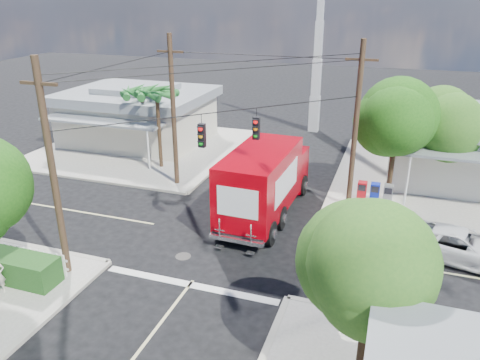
% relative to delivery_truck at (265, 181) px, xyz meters
% --- Properties ---
extents(ground, '(120.00, 120.00, 0.00)m').
position_rel_delivery_truck_xyz_m(ground, '(-1.06, -2.92, -1.93)').
color(ground, black).
rests_on(ground, ground).
extents(sidewalk_ne, '(14.12, 14.12, 0.14)m').
position_rel_delivery_truck_xyz_m(sidewalk_ne, '(9.82, 7.96, -1.86)').
color(sidewalk_ne, gray).
rests_on(sidewalk_ne, ground).
extents(sidewalk_nw, '(14.12, 14.12, 0.14)m').
position_rel_delivery_truck_xyz_m(sidewalk_nw, '(-11.94, 7.96, -1.86)').
color(sidewalk_nw, gray).
rests_on(sidewalk_nw, ground).
extents(road_markings, '(32.00, 32.00, 0.01)m').
position_rel_delivery_truck_xyz_m(road_markings, '(-1.06, -4.39, -1.92)').
color(road_markings, beige).
rests_on(road_markings, ground).
extents(building_nw, '(10.80, 10.20, 4.30)m').
position_rel_delivery_truck_xyz_m(building_nw, '(-13.06, 9.54, 0.29)').
color(building_nw, beige).
rests_on(building_nw, sidewalk_nw).
extents(radio_tower, '(0.80, 0.80, 17.00)m').
position_rel_delivery_truck_xyz_m(radio_tower, '(-0.56, 17.08, 3.71)').
color(radio_tower, silver).
rests_on(radio_tower, ground).
extents(tree_ne_front, '(4.21, 4.14, 6.66)m').
position_rel_delivery_truck_xyz_m(tree_ne_front, '(6.15, 3.84, 2.84)').
color(tree_ne_front, '#422D1C').
rests_on(tree_ne_front, sidewalk_ne).
extents(tree_ne_back, '(3.77, 3.66, 5.82)m').
position_rel_delivery_truck_xyz_m(tree_ne_back, '(8.75, 6.04, 2.26)').
color(tree_ne_back, '#422D1C').
rests_on(tree_ne_back, sidewalk_ne).
extents(tree_se, '(3.67, 3.54, 5.62)m').
position_rel_delivery_truck_xyz_m(tree_se, '(5.95, -10.16, 2.11)').
color(tree_se, '#422D1C').
rests_on(tree_se, sidewalk_se).
extents(palm_nw_front, '(3.01, 3.08, 5.59)m').
position_rel_delivery_truck_xyz_m(palm_nw_front, '(-8.56, 4.58, 3.11)').
color(palm_nw_front, '#422D1C').
rests_on(palm_nw_front, sidewalk_nw).
extents(palm_nw_back, '(3.01, 3.08, 5.19)m').
position_rel_delivery_truck_xyz_m(palm_nw_back, '(-10.56, 6.08, 2.74)').
color(palm_nw_back, '#422D1C').
rests_on(palm_nw_back, sidewalk_nw).
extents(utility_poles, '(12.00, 10.68, 9.00)m').
position_rel_delivery_truck_xyz_m(utility_poles, '(-2.64, -1.32, 2.74)').
color(utility_poles, '#473321').
rests_on(utility_poles, ground).
extents(picket_fence, '(5.94, 0.06, 1.00)m').
position_rel_delivery_truck_xyz_m(picket_fence, '(-8.86, -8.52, -1.25)').
color(picket_fence, silver).
rests_on(picket_fence, sidewalk_sw).
extents(vending_boxes, '(1.90, 0.50, 1.10)m').
position_rel_delivery_truck_xyz_m(vending_boxes, '(5.44, 3.28, -1.24)').
color(vending_boxes, '#A60C13').
rests_on(vending_boxes, sidewalk_ne).
extents(delivery_truck, '(3.10, 8.89, 3.80)m').
position_rel_delivery_truck_xyz_m(delivery_truck, '(0.00, 0.00, 0.00)').
color(delivery_truck, black).
rests_on(delivery_truck, ground).
extents(parked_car, '(5.47, 3.36, 1.41)m').
position_rel_delivery_truck_xyz_m(parked_car, '(9.39, -1.59, -1.22)').
color(parked_car, silver).
rests_on(parked_car, ground).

